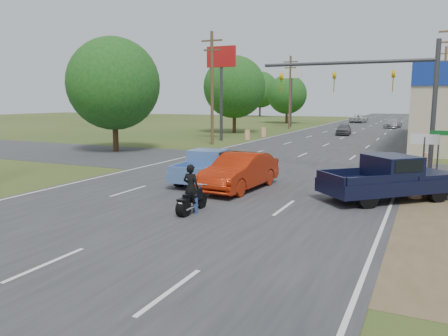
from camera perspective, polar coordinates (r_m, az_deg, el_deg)
The scene contains 28 objects.
ground at distance 11.89m, azimuth -22.21°, elevation -11.66°, with size 200.00×200.00×0.00m, color #33461C.
main_road at distance 48.32m, azimuth 15.19°, elevation 3.80°, with size 15.00×180.00×0.02m, color #2D2D30.
cross_road at distance 27.06m, azimuth 6.93°, elevation 0.27°, with size 120.00×10.00×0.02m, color #2D2D30.
utility_pole_3 at distance 56.45m, azimuth 26.73°, elevation 9.26°, with size 2.00×0.28×10.00m.
utility_pole_5 at distance 39.69m, azimuth -1.57°, elevation 10.74°, with size 2.00×0.28×10.00m.
utility_pole_6 at distance 62.06m, azimuth 8.61°, elevation 9.98°, with size 2.00×0.28×10.00m.
tree_0 at distance 35.40m, azimuth -14.22°, elevation 10.61°, with size 7.14×7.14×8.84m.
tree_1 at distance 54.06m, azimuth 1.37°, elevation 10.52°, with size 7.56×7.56×9.36m.
tree_2 at distance 76.82m, azimuth 8.24°, elevation 9.49°, with size 6.72×6.72×8.32m.
tree_4 at distance 104.00m, azimuth -12.54°, elevation 10.22°, with size 9.24×9.24×11.44m.
tree_6 at distance 109.40m, azimuth 4.75°, elevation 10.16°, with size 8.82×8.82×10.92m.
barrel_0 at distance 19.75m, azimuth 23.75°, elevation -2.19°, with size 0.56×0.56×1.00m, color orange.
barrel_1 at distance 28.15m, azimuth 25.08°, elevation 0.83°, with size 0.56×0.56×1.00m, color orange.
barrel_2 at distance 44.86m, azimuth 3.06°, elevation 4.36°, with size 0.56×0.56×1.00m, color orange.
barrel_3 at distance 48.48m, azimuth 5.18°, elevation 4.67°, with size 0.56×0.56×1.00m, color orange.
pole_sign_left_near at distance 43.81m, azimuth -0.37°, elevation 13.00°, with size 3.00×0.35×9.20m.
pole_sign_left_far at distance 66.24m, azimuth 8.82°, elevation 11.50°, with size 3.00×0.35×9.20m.
lane_sign at distance 21.53m, azimuth 24.68°, elevation 2.38°, with size 1.20×0.08×2.52m.
street_name_sign at distance 23.06m, azimuth 26.17°, elevation 1.93°, with size 0.80×0.08×2.61m.
signal_mast at distance 24.57m, azimuth 19.59°, elevation 10.17°, with size 9.12×0.40×7.00m.
red_convertible at distance 19.72m, azimuth 2.05°, elevation -0.50°, with size 1.74×4.99×1.64m, color #9A1E07.
motorcycle at distance 15.68m, azimuth -4.38°, elevation -4.43°, with size 0.59×1.91×0.97m.
rider at distance 15.62m, azimuth -4.33°, elevation -2.93°, with size 0.62×0.40×1.69m, color black.
blue_pickup at distance 21.51m, azimuth -2.04°, elevation 0.27°, with size 2.10×4.95×1.61m.
navy_pickup at distance 18.91m, azimuth 21.03°, elevation -1.19°, with size 5.45×5.35×1.83m.
distant_car_grey at distance 52.61m, azimuth 15.36°, elevation 4.90°, with size 1.56×3.89×1.32m, color #56565B.
distant_car_silver at distance 68.05m, azimuth 21.18°, elevation 5.46°, with size 1.88×4.62×1.34m, color #A9A8AD.
distant_car_white at distance 81.96m, azimuth 17.20°, elevation 6.18°, with size 2.38×5.16×1.43m, color #BDBDBD.
Camera 1 is at (8.36, -7.42, 4.04)m, focal length 35.00 mm.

